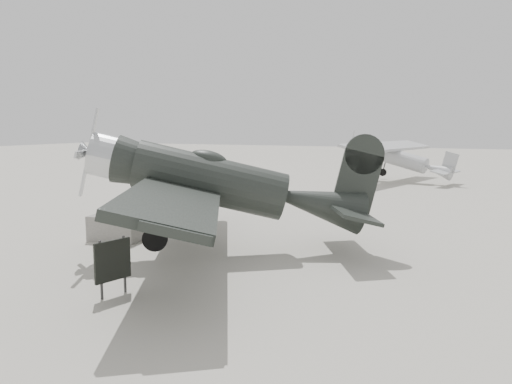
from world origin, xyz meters
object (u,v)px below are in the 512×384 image
(lowwing_monoplane, at_px, (224,185))
(sign_board, at_px, (113,261))
(highwing_monoplane, at_px, (395,154))
(equipment_block, at_px, (117,228))

(lowwing_monoplane, xyz_separation_m, sign_board, (-0.58, -4.66, -1.37))
(sign_board, bearing_deg, lowwing_monoplane, 98.70)
(highwing_monoplane, height_order, sign_board, highwing_monoplane)
(lowwing_monoplane, height_order, sign_board, lowwing_monoplane)
(lowwing_monoplane, bearing_deg, equipment_block, 151.66)
(lowwing_monoplane, relative_size, equipment_block, 6.97)
(highwing_monoplane, xyz_separation_m, equipment_block, (-6.23, -23.25, -1.57))
(lowwing_monoplane, distance_m, sign_board, 4.89)
(highwing_monoplane, bearing_deg, lowwing_monoplane, -78.56)
(lowwing_monoplane, height_order, equipment_block, lowwing_monoplane)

